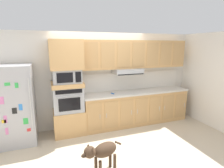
% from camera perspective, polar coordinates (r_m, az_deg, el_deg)
% --- Properties ---
extents(ground_plane, '(9.60, 9.60, 0.00)m').
position_cam_1_polar(ground_plane, '(4.39, 0.54, -17.42)').
color(ground_plane, beige).
extents(back_kitchen_wall, '(6.20, 0.12, 2.50)m').
position_cam_1_polar(back_kitchen_wall, '(4.97, -3.88, 1.42)').
color(back_kitchen_wall, silver).
rests_on(back_kitchen_wall, ground).
extents(side_panel_right, '(0.12, 7.10, 2.50)m').
position_cam_1_polar(side_panel_right, '(5.55, 28.82, 1.07)').
color(side_panel_right, white).
rests_on(side_panel_right, ground).
extents(refrigerator, '(0.76, 0.73, 1.76)m').
position_cam_1_polar(refrigerator, '(4.51, -28.00, -5.91)').
color(refrigerator, '#ADADB2').
rests_on(refrigerator, ground).
extents(oven_base_cabinet, '(0.74, 0.62, 0.60)m').
position_cam_1_polar(oven_base_cabinet, '(4.74, -13.33, -11.43)').
color(oven_base_cabinet, tan).
rests_on(oven_base_cabinet, ground).
extents(built_in_oven, '(0.70, 0.62, 0.60)m').
position_cam_1_polar(built_in_oven, '(4.54, -13.69, -4.46)').
color(built_in_oven, '#A8AAAF').
rests_on(built_in_oven, oven_base_cabinet).
extents(appliance_mid_shelf, '(0.74, 0.62, 0.10)m').
position_cam_1_polar(appliance_mid_shelf, '(4.45, -13.91, -0.13)').
color(appliance_mid_shelf, tan).
rests_on(appliance_mid_shelf, built_in_oven).
extents(microwave, '(0.64, 0.54, 0.32)m').
position_cam_1_polar(microwave, '(4.41, -14.04, 2.53)').
color(microwave, '#A8AAAF').
rests_on(microwave, appliance_mid_shelf).
extents(appliance_upper_cabinet, '(0.74, 0.62, 0.68)m').
position_cam_1_polar(appliance_upper_cabinet, '(4.37, -14.38, 9.02)').
color(appliance_upper_cabinet, tan).
rests_on(appliance_upper_cabinet, microwave).
extents(lower_cabinet_run, '(2.99, 0.63, 0.88)m').
position_cam_1_polar(lower_cabinet_run, '(5.19, 7.63, -7.45)').
color(lower_cabinet_run, tan).
rests_on(lower_cabinet_run, ground).
extents(countertop_slab, '(3.03, 0.64, 0.04)m').
position_cam_1_polar(countertop_slab, '(5.06, 7.75, -2.52)').
color(countertop_slab, beige).
rests_on(countertop_slab, lower_cabinet_run).
extents(backsplash_panel, '(3.03, 0.02, 0.50)m').
position_cam_1_polar(backsplash_panel, '(5.26, 6.39, 1.07)').
color(backsplash_panel, silver).
rests_on(backsplash_panel, countertop_slab).
extents(upper_cabinet_with_hood, '(2.99, 0.48, 0.88)m').
position_cam_1_polar(upper_cabinet_with_hood, '(5.01, 7.26, 8.96)').
color(upper_cabinet_with_hood, tan).
rests_on(upper_cabinet_with_hood, backsplash_panel).
extents(screwdriver, '(0.16, 0.16, 0.03)m').
position_cam_1_polar(screwdriver, '(4.73, 0.27, -3.00)').
color(screwdriver, blue).
rests_on(screwdriver, countertop_slab).
extents(dog, '(0.78, 0.37, 0.62)m').
position_cam_1_polar(dog, '(3.23, -3.12, -20.47)').
color(dog, '#473323').
rests_on(dog, ground).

